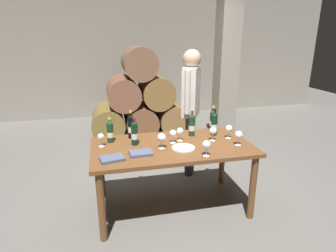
# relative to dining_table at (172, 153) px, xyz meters

# --- Properties ---
(ground_plane) EXTENTS (14.00, 14.00, 0.00)m
(ground_plane) POSITION_rel_dining_table_xyz_m (0.00, 0.00, -0.67)
(ground_plane) COLOR #66635E
(cellar_back_wall) EXTENTS (10.00, 0.24, 2.80)m
(cellar_back_wall) POSITION_rel_dining_table_xyz_m (0.00, 4.20, 0.73)
(cellar_back_wall) COLOR gray
(cellar_back_wall) RESTS_ON ground_plane
(barrel_stack) EXTENTS (1.86, 0.90, 1.69)m
(barrel_stack) POSITION_rel_dining_table_xyz_m (0.00, 2.60, -0.01)
(barrel_stack) COLOR brown
(barrel_stack) RESTS_ON ground_plane
(stone_pillar) EXTENTS (0.32, 0.32, 2.60)m
(stone_pillar) POSITION_rel_dining_table_xyz_m (1.30, 1.60, 0.63)
(stone_pillar) COLOR gray
(stone_pillar) RESTS_ON ground_plane
(dining_table) EXTENTS (1.70, 0.90, 0.76)m
(dining_table) POSITION_rel_dining_table_xyz_m (0.00, 0.00, 0.00)
(dining_table) COLOR brown
(dining_table) RESTS_ON ground_plane
(wine_bottle_0) EXTENTS (0.07, 0.07, 0.28)m
(wine_bottle_0) POSITION_rel_dining_table_xyz_m (-0.64, 0.24, 0.21)
(wine_bottle_0) COLOR #19381E
(wine_bottle_0) RESTS_ON dining_table
(wine_bottle_1) EXTENTS (0.07, 0.07, 0.31)m
(wine_bottle_1) POSITION_rel_dining_table_xyz_m (-0.39, 0.10, 0.22)
(wine_bottle_1) COLOR black
(wine_bottle_1) RESTS_ON dining_table
(wine_bottle_2) EXTENTS (0.07, 0.07, 0.32)m
(wine_bottle_2) POSITION_rel_dining_table_xyz_m (0.55, 0.20, 0.23)
(wine_bottle_2) COLOR black
(wine_bottle_2) RESTS_ON dining_table
(wine_bottle_3) EXTENTS (0.07, 0.07, 0.30)m
(wine_bottle_3) POSITION_rel_dining_table_xyz_m (0.29, 0.24, 0.22)
(wine_bottle_3) COLOR #19381E
(wine_bottle_3) RESTS_ON dining_table
(wine_bottle_4) EXTENTS (0.07, 0.07, 0.32)m
(wine_bottle_4) POSITION_rel_dining_table_xyz_m (-0.40, 0.32, 0.23)
(wine_bottle_4) COLOR black
(wine_bottle_4) RESTS_ON dining_table
(wine_bottle_5) EXTENTS (0.07, 0.07, 0.31)m
(wine_bottle_5) POSITION_rel_dining_table_xyz_m (0.59, 0.34, 0.23)
(wine_bottle_5) COLOR #19381E
(wine_bottle_5) RESTS_ON dining_table
(wine_glass_0) EXTENTS (0.09, 0.09, 0.16)m
(wine_glass_0) POSITION_rel_dining_table_xyz_m (0.25, -0.36, 0.20)
(wine_glass_0) COLOR white
(wine_glass_0) RESTS_ON dining_table
(wine_glass_1) EXTENTS (0.08, 0.08, 0.15)m
(wine_glass_1) POSITION_rel_dining_table_xyz_m (0.11, 0.10, 0.20)
(wine_glass_1) COLOR white
(wine_glass_1) RESTS_ON dining_table
(wine_glass_2) EXTENTS (0.08, 0.08, 0.16)m
(wine_glass_2) POSITION_rel_dining_table_xyz_m (0.47, 0.03, 0.20)
(wine_glass_2) COLOR white
(wine_glass_2) RESTS_ON dining_table
(wine_glass_3) EXTENTS (0.09, 0.09, 0.16)m
(wine_glass_3) POSITION_rel_dining_table_xyz_m (0.68, -0.17, 0.20)
(wine_glass_3) COLOR white
(wine_glass_3) RESTS_ON dining_table
(wine_glass_4) EXTENTS (0.07, 0.07, 0.14)m
(wine_glass_4) POSITION_rel_dining_table_xyz_m (-0.74, 0.13, 0.19)
(wine_glass_4) COLOR white
(wine_glass_4) RESTS_ON dining_table
(wine_glass_5) EXTENTS (0.08, 0.08, 0.16)m
(wine_glass_5) POSITION_rel_dining_table_xyz_m (0.67, 0.06, 0.20)
(wine_glass_5) COLOR white
(wine_glass_5) RESTS_ON dining_table
(wine_glass_6) EXTENTS (0.08, 0.08, 0.15)m
(wine_glass_6) POSITION_rel_dining_table_xyz_m (0.02, 0.05, 0.20)
(wine_glass_6) COLOR white
(wine_glass_6) RESTS_ON dining_table
(wine_glass_7) EXTENTS (0.09, 0.09, 0.16)m
(wine_glass_7) POSITION_rel_dining_table_xyz_m (-0.13, -0.07, 0.21)
(wine_glass_7) COLOR white
(wine_glass_7) RESTS_ON dining_table
(tasting_notebook) EXTENTS (0.23, 0.17, 0.03)m
(tasting_notebook) POSITION_rel_dining_table_xyz_m (-0.36, -0.17, 0.11)
(tasting_notebook) COLOR #4C5670
(tasting_notebook) RESTS_ON dining_table
(leather_ledger) EXTENTS (0.25, 0.20, 0.03)m
(leather_ledger) POSITION_rel_dining_table_xyz_m (-0.64, -0.24, 0.11)
(leather_ledger) COLOR #4C5670
(leather_ledger) RESTS_ON dining_table
(serving_plate) EXTENTS (0.24, 0.24, 0.01)m
(serving_plate) POSITION_rel_dining_table_xyz_m (0.09, -0.12, 0.10)
(serving_plate) COLOR white
(serving_plate) RESTS_ON dining_table
(sommelier_presenting) EXTENTS (0.32, 0.44, 1.72)m
(sommelier_presenting) POSITION_rel_dining_table_xyz_m (0.44, 0.75, 0.37)
(sommelier_presenting) COLOR #383842
(sommelier_presenting) RESTS_ON ground_plane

